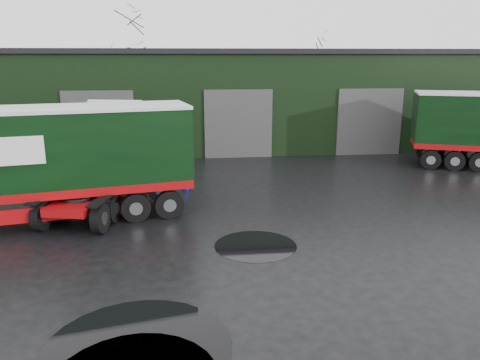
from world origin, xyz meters
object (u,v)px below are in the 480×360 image
object	(u,v)px
tree_back_b	(306,80)
warehouse	(230,96)
tree_back_a	(130,70)
hero_tractor	(94,160)
wash_bucket	(186,186)

from	to	relation	value
tree_back_b	warehouse	bearing A→B (deg)	-128.66
tree_back_a	tree_back_b	world-z (taller)	tree_back_a
warehouse	tree_back_b	world-z (taller)	tree_back_b
warehouse	tree_back_b	bearing A→B (deg)	51.34
warehouse	hero_tractor	distance (m)	16.85
warehouse	wash_bucket	distance (m)	13.59
hero_tractor	tree_back_a	size ratio (longest dim) A/B	0.69
warehouse	wash_bucket	world-z (taller)	warehouse
hero_tractor	tree_back_a	bearing A→B (deg)	106.01
wash_bucket	tree_back_b	bearing A→B (deg)	64.10
wash_bucket	tree_back_b	world-z (taller)	tree_back_b
warehouse	tree_back_a	size ratio (longest dim) A/B	3.41
hero_tractor	tree_back_a	world-z (taller)	tree_back_a
hero_tractor	tree_back_b	distance (m)	29.38
tree_back_b	tree_back_a	bearing A→B (deg)	180.00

